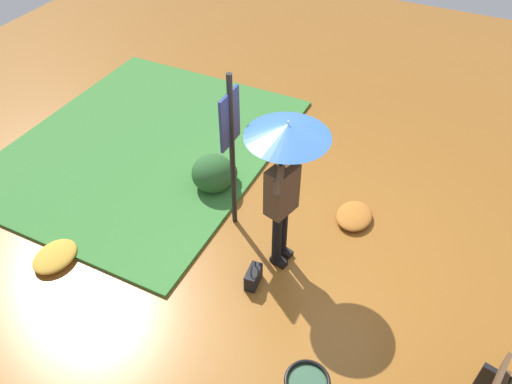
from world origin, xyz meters
TOP-DOWN VIEW (x-y plane):
  - ground_plane at (0.00, 0.00)m, footprint 18.00×18.00m
  - grass_verge at (1.02, 3.23)m, footprint 4.80×4.00m
  - person_with_umbrella at (-0.11, 0.27)m, footprint 0.96×0.96m
  - info_sign_post at (0.14, 1.09)m, footprint 0.44×0.07m
  - handbag at (-0.71, 0.38)m, footprint 0.31×0.17m
  - shrub_cluster at (0.66, 1.68)m, footprint 0.69×0.63m
  - leaf_pile_near_person at (-1.50, 2.84)m, footprint 0.62×0.49m
  - leaf_pile_by_bench at (0.90, -0.40)m, footprint 0.61×0.49m

SIDE VIEW (x-z plane):
  - ground_plane at x=0.00m, z-range 0.00..0.00m
  - grass_verge at x=1.02m, z-range 0.00..0.05m
  - leaf_pile_by_bench at x=0.90m, z-range 0.00..0.13m
  - leaf_pile_near_person at x=-1.50m, z-range 0.00..0.14m
  - handbag at x=-0.71m, z-range -0.06..0.31m
  - shrub_cluster at x=0.66m, z-range -0.02..0.55m
  - info_sign_post at x=0.14m, z-range 0.29..2.59m
  - person_with_umbrella at x=-0.11m, z-range 0.53..2.57m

